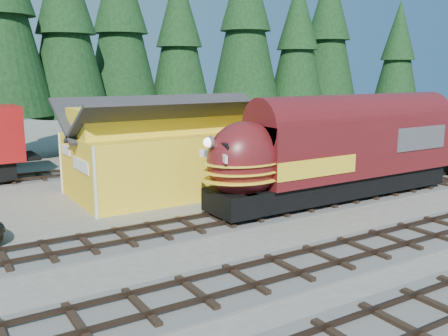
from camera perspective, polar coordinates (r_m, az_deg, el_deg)
ground at (r=20.36m, az=9.09°, el=-8.34°), size 120.00×120.00×0.00m
track_siding at (r=30.00m, az=18.55°, el=-2.37°), size 68.00×3.20×0.33m
depot at (r=28.22m, az=-4.86°, el=3.35°), size 12.80×7.00×5.30m
conifer_backdrop at (r=43.95m, az=-7.44°, el=15.39°), size 80.00×23.06×17.11m
locomotive at (r=26.08m, az=12.19°, el=1.39°), size 15.36×3.05×4.17m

